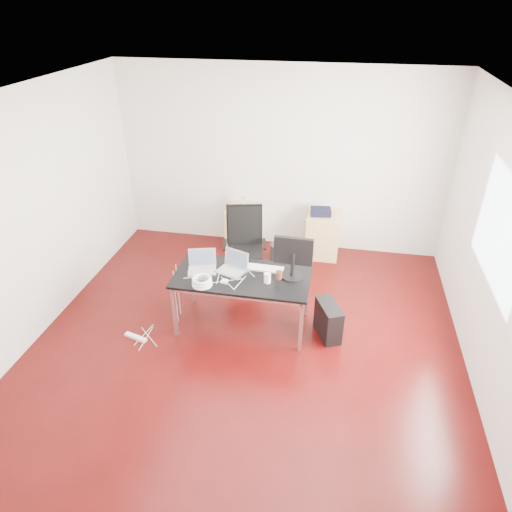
% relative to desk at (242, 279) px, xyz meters
% --- Properties ---
extents(room_shell, '(5.00, 5.00, 5.00)m').
position_rel_desk_xyz_m(room_shell, '(0.15, -0.27, 0.73)').
color(room_shell, '#370606').
rests_on(room_shell, ground).
extents(desk, '(1.60, 0.80, 0.73)m').
position_rel_desk_xyz_m(desk, '(0.00, 0.00, 0.00)').
color(desk, black).
rests_on(desk, ground).
extents(office_chair, '(0.57, 0.59, 1.08)m').
position_rel_desk_xyz_m(office_chair, '(-0.19, 1.03, -0.07)').
color(office_chair, black).
rests_on(office_chair, ground).
extents(filing_cabinet_left, '(0.50, 0.50, 0.70)m').
position_rel_desk_xyz_m(filing_cabinet_left, '(-0.42, 1.96, -0.33)').
color(filing_cabinet_left, tan).
rests_on(filing_cabinet_left, ground).
extents(filing_cabinet_right, '(0.50, 0.50, 0.70)m').
position_rel_desk_xyz_m(filing_cabinet_right, '(0.85, 1.96, -0.33)').
color(filing_cabinet_right, tan).
rests_on(filing_cabinet_right, ground).
extents(pc_tower, '(0.37, 0.49, 0.44)m').
position_rel_desk_xyz_m(pc_tower, '(1.05, -0.00, -0.46)').
color(pc_tower, black).
rests_on(pc_tower, ground).
extents(wastebasket, '(0.25, 0.25, 0.28)m').
position_rel_desk_xyz_m(wastebasket, '(0.20, 1.64, -0.54)').
color(wastebasket, black).
rests_on(wastebasket, ground).
extents(power_strip, '(0.31, 0.14, 0.04)m').
position_rel_desk_xyz_m(power_strip, '(-1.22, -0.51, -0.66)').
color(power_strip, white).
rests_on(power_strip, ground).
extents(laptop_left, '(0.39, 0.33, 0.23)m').
position_rel_desk_xyz_m(laptop_left, '(-0.50, 0.04, 0.11)').
color(laptop_left, silver).
rests_on(laptop_left, desk).
extents(laptop_right, '(0.40, 0.35, 0.23)m').
position_rel_desk_xyz_m(laptop_right, '(-0.13, 0.09, 0.11)').
color(laptop_right, silver).
rests_on(laptop_right, desk).
extents(monitor, '(0.45, 0.26, 0.51)m').
position_rel_desk_xyz_m(monitor, '(0.58, 0.10, 0.34)').
color(monitor, black).
rests_on(monitor, desk).
extents(keyboard, '(0.44, 0.15, 0.02)m').
position_rel_desk_xyz_m(keyboard, '(0.24, 0.19, 0.06)').
color(keyboard, white).
rests_on(keyboard, desk).
extents(cup_white, '(0.10, 0.10, 0.12)m').
position_rel_desk_xyz_m(cup_white, '(0.31, -0.09, 0.11)').
color(cup_white, white).
rests_on(cup_white, desk).
extents(cup_brown, '(0.09, 0.09, 0.10)m').
position_rel_desk_xyz_m(cup_brown, '(0.44, 0.01, 0.10)').
color(cup_brown, '#51241B').
rests_on(cup_brown, desk).
extents(cable_coil, '(0.24, 0.24, 0.11)m').
position_rel_desk_xyz_m(cable_coil, '(-0.40, -0.29, 0.11)').
color(cable_coil, white).
rests_on(cable_coil, desk).
extents(power_adapter, '(0.08, 0.08, 0.03)m').
position_rel_desk_xyz_m(power_adapter, '(-0.17, -0.18, 0.07)').
color(power_adapter, white).
rests_on(power_adapter, desk).
extents(speaker, '(0.10, 0.09, 0.18)m').
position_rel_desk_xyz_m(speaker, '(-0.41, 1.94, 0.11)').
color(speaker, '#9E9E9E').
rests_on(speaker, filing_cabinet_left).
extents(navy_garment, '(0.33, 0.27, 0.09)m').
position_rel_desk_xyz_m(navy_garment, '(0.79, 1.94, 0.07)').
color(navy_garment, black).
rests_on(navy_garment, filing_cabinet_right).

